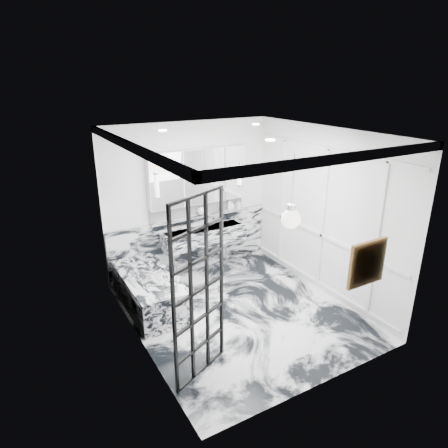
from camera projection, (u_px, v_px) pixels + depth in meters
floor at (241, 313)px, 6.30m from camera, size 3.60×3.60×0.00m
ceiling at (244, 133)px, 5.33m from camera, size 3.60×3.60×0.00m
wall_back at (190, 199)px, 7.28m from camera, size 3.60×0.00×3.60m
wall_front at (330, 282)px, 4.35m from camera, size 3.60×0.00×3.60m
wall_left at (136, 253)px, 5.07m from camera, size 0.00×3.60×3.60m
wall_right at (324, 213)px, 6.56m from camera, size 0.00×3.60×3.60m
marble_clad_back at (192, 244)px, 7.56m from camera, size 3.18×0.05×1.05m
marble_clad_left at (137, 257)px, 5.10m from camera, size 0.02×3.56×2.68m
panel_molding at (323, 219)px, 6.59m from camera, size 0.03×3.40×2.30m
soap_bottle_a at (229, 204)px, 7.65m from camera, size 0.11×0.11×0.22m
soap_bottle_b at (238, 204)px, 7.74m from camera, size 0.09×0.09×0.17m
soap_bottle_c at (232, 205)px, 7.68m from camera, size 0.15×0.15×0.16m
face_pot at (201, 211)px, 7.37m from camera, size 0.16×0.16×0.16m
amber_bottle at (221, 209)px, 7.58m from camera, size 0.04×0.04×0.10m
flower_vase at (175, 288)px, 5.83m from camera, size 0.09×0.09×0.12m
crittall_door at (199, 290)px, 4.66m from camera, size 0.82×0.40×2.32m
artwork at (367, 263)px, 4.65m from camera, size 0.46×0.04×0.46m
pendant_light at (291, 219)px, 4.44m from camera, size 0.22×0.22×0.22m
trough_sink at (204, 236)px, 7.38m from camera, size 1.60×0.45×0.30m
ledge at (199, 216)px, 7.40m from camera, size 1.90×0.14×0.04m
subway_tile at (198, 208)px, 7.40m from camera, size 1.90×0.03×0.23m
mirror_cabinet at (198, 177)px, 7.14m from camera, size 1.90×0.16×1.00m
sconce_left at (157, 186)px, 6.70m from camera, size 0.07×0.07×0.40m
sconce_right at (240, 175)px, 7.46m from camera, size 0.07×0.07×0.40m
bathtub at (149, 291)px, 6.39m from camera, size 0.75×1.65×0.55m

